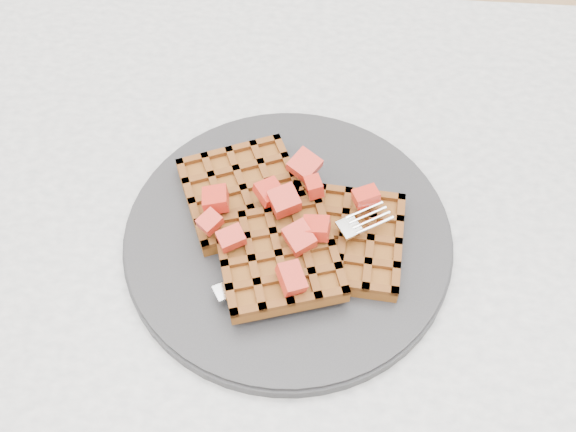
% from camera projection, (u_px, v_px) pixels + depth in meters
% --- Properties ---
extents(table, '(1.20, 0.80, 0.75)m').
position_uv_depth(table, '(427.00, 325.00, 0.68)').
color(table, beige).
rests_on(table, ground).
extents(plate, '(0.30, 0.30, 0.02)m').
position_uv_depth(plate, '(288.00, 236.00, 0.60)').
color(plate, black).
rests_on(plate, table).
extents(waffles, '(0.22, 0.21, 0.03)m').
position_uv_depth(waffles, '(288.00, 227.00, 0.58)').
color(waffles, brown).
rests_on(waffles, plate).
extents(strawberry_pile, '(0.15, 0.15, 0.02)m').
position_uv_depth(strawberry_pile, '(288.00, 207.00, 0.56)').
color(strawberry_pile, '#930F07').
rests_on(strawberry_pile, waffles).
extents(fork, '(0.17, 0.11, 0.02)m').
position_uv_depth(fork, '(316.00, 253.00, 0.57)').
color(fork, silver).
rests_on(fork, plate).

